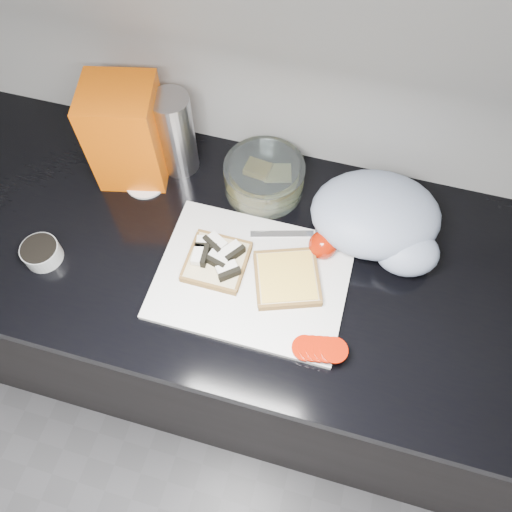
{
  "coord_description": "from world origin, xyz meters",
  "views": [
    {
      "loc": [
        0.24,
        0.67,
        1.85
      ],
      "look_at": [
        0.1,
        1.16,
        0.95
      ],
      "focal_mm": 35.0,
      "sensor_mm": 36.0,
      "label": 1
    }
  ],
  "objects_px": {
    "bread_bag": "(127,134)",
    "cutting_board": "(252,278)",
    "steel_canister": "(175,134)",
    "glass_bowl": "(264,178)"
  },
  "relations": [
    {
      "from": "cutting_board",
      "to": "steel_canister",
      "type": "bearing_deg",
      "value": 134.51
    },
    {
      "from": "cutting_board",
      "to": "glass_bowl",
      "type": "relative_size",
      "value": 2.15
    },
    {
      "from": "cutting_board",
      "to": "glass_bowl",
      "type": "height_order",
      "value": "glass_bowl"
    },
    {
      "from": "glass_bowl",
      "to": "bread_bag",
      "type": "xyz_separation_m",
      "value": [
        -0.31,
        -0.03,
        0.08
      ]
    },
    {
      "from": "glass_bowl",
      "to": "steel_canister",
      "type": "distance_m",
      "value": 0.22
    },
    {
      "from": "glass_bowl",
      "to": "bread_bag",
      "type": "distance_m",
      "value": 0.32
    },
    {
      "from": "cutting_board",
      "to": "steel_canister",
      "type": "height_order",
      "value": "steel_canister"
    },
    {
      "from": "cutting_board",
      "to": "steel_canister",
      "type": "relative_size",
      "value": 1.9
    },
    {
      "from": "cutting_board",
      "to": "steel_canister",
      "type": "distance_m",
      "value": 0.37
    },
    {
      "from": "bread_bag",
      "to": "cutting_board",
      "type": "bearing_deg",
      "value": -44.59
    }
  ]
}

